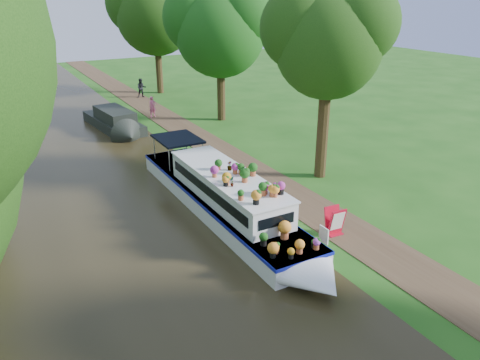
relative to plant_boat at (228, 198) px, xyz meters
name	(u,v)px	position (x,y,z in m)	size (l,w,h in m)	color
ground	(291,217)	(2.25, -1.19, -0.85)	(100.00, 100.00, 0.00)	#1C5014
canal_water	(149,254)	(-3.75, -1.19, -0.84)	(10.00, 100.00, 0.02)	black
towpath	(315,210)	(3.45, -1.19, -0.84)	(2.20, 100.00, 0.03)	#44311F
plant_boat	(228,198)	(0.00, 0.00, 0.00)	(2.29, 13.52, 2.24)	white
tree_near_overhang	(328,37)	(6.04, 1.88, 5.75)	(5.52, 5.28, 8.99)	black
tree_near_mid	(219,24)	(6.73, 13.89, 5.58)	(6.90, 6.60, 9.40)	black
tree_near_far	(155,9)	(6.23, 24.90, 6.20)	(7.59, 7.26, 10.30)	black
second_boat	(115,121)	(-0.50, 14.90, -0.30)	(2.66, 7.25, 1.37)	black
sandwich_board	(335,222)	(2.80, -3.19, -0.35)	(0.67, 0.55, 1.06)	red
pedestrian_pink	(152,107)	(2.75, 16.83, -0.08)	(0.54, 0.35, 1.48)	#D35794
pedestrian_dark	(141,88)	(4.15, 23.60, -0.03)	(0.77, 0.60, 1.59)	black
verge_plant	(252,185)	(2.30, 2.00, -0.64)	(0.38, 0.33, 0.42)	#27601C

